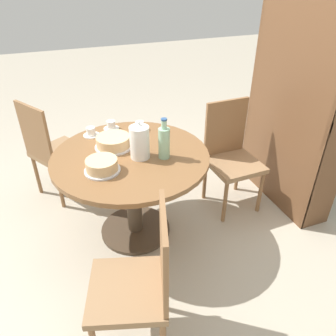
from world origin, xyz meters
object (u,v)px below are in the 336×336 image
(chair_b, at_px, (52,149))
(coffee_pot, at_px, (140,141))
(water_bottle, at_px, (164,142))
(cake_second, at_px, (102,166))
(cup_b, at_px, (91,132))
(chair_c, at_px, (140,281))
(bookshelf, at_px, (297,99))
(cup_a, at_px, (111,126))
(cup_c, at_px, (140,126))
(cake_main, at_px, (113,142))
(chair_a, at_px, (231,154))

(chair_b, relative_size, coffee_pot, 3.44)
(water_bottle, bearing_deg, cake_second, -86.59)
(cake_second, distance_m, cup_b, 0.55)
(chair_c, xyz_separation_m, cake_second, (-0.76, -0.03, 0.29))
(chair_b, bearing_deg, chair_c, 160.10)
(bookshelf, xyz_separation_m, cup_a, (-0.45, -1.47, -0.19))
(cup_b, bearing_deg, cup_a, 110.30)
(cup_c, bearing_deg, cup_a, -113.93)
(cup_a, relative_size, cup_c, 1.00)
(chair_c, bearing_deg, water_bottle, 168.65)
(cup_a, bearing_deg, coffee_pot, 10.35)
(chair_b, distance_m, coffee_pot, 1.07)
(water_bottle, bearing_deg, cake_main, -131.62)
(chair_c, relative_size, cake_second, 3.94)
(chair_a, height_order, bookshelf, bookshelf)
(chair_a, distance_m, cake_main, 1.05)
(chair_c, distance_m, cake_main, 1.10)
(bookshelf, distance_m, cup_a, 1.55)
(cake_main, relative_size, cup_c, 2.17)
(cake_second, relative_size, cup_b, 1.86)
(chair_c, bearing_deg, cake_second, -160.95)
(water_bottle, relative_size, cup_b, 2.30)
(cup_b, height_order, cup_c, same)
(chair_b, xyz_separation_m, bookshelf, (0.73, 1.97, 0.46))
(chair_c, height_order, cup_b, chair_c)
(chair_b, distance_m, cake_second, 0.99)
(chair_a, xyz_separation_m, cup_c, (-0.27, -0.74, 0.27))
(water_bottle, height_order, cup_a, water_bottle)
(cup_b, bearing_deg, chair_b, -137.07)
(water_bottle, bearing_deg, bookshelf, 96.76)
(coffee_pot, height_order, cup_c, coffee_pot)
(bookshelf, distance_m, cake_main, 1.54)
(chair_b, xyz_separation_m, water_bottle, (0.87, 0.76, 0.36))
(cup_b, bearing_deg, cake_second, -1.85)
(chair_a, bearing_deg, cup_c, 157.68)
(chair_c, distance_m, cup_c, 1.36)
(bookshelf, height_order, cup_b, bookshelf)
(chair_a, height_order, cup_c, chair_a)
(chair_a, bearing_deg, chair_b, 153.75)
(cake_main, xyz_separation_m, cup_c, (-0.22, 0.27, -0.01))
(cup_a, height_order, cup_b, same)
(water_bottle, relative_size, cake_main, 1.06)
(water_bottle, height_order, cup_b, water_bottle)
(chair_a, bearing_deg, cake_main, 175.01)
(cup_a, height_order, cup_c, same)
(cup_b, bearing_deg, cup_c, 85.42)
(chair_a, relative_size, cake_second, 3.94)
(chair_a, bearing_deg, cup_b, 162.87)
(chair_c, relative_size, coffee_pot, 3.44)
(water_bottle, relative_size, cake_second, 1.24)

